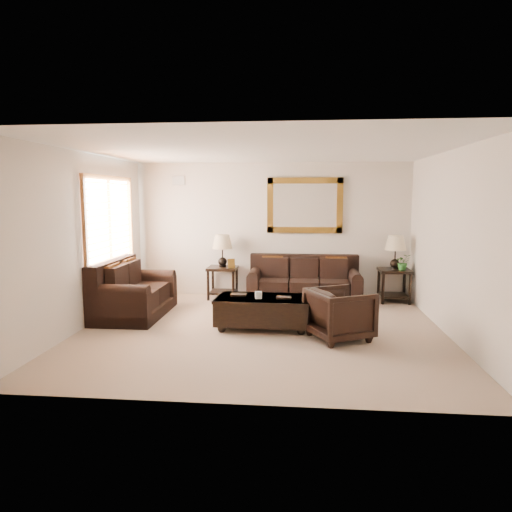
# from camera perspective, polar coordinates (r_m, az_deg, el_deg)

# --- Properties ---
(room) EXTENTS (5.51, 5.01, 2.71)m
(room) POSITION_cam_1_polar(r_m,az_deg,el_deg) (6.77, 0.65, 1.71)
(room) COLOR gray
(room) RESTS_ON ground
(window) EXTENTS (0.07, 1.96, 1.66)m
(window) POSITION_cam_1_polar(r_m,az_deg,el_deg) (8.30, -17.76, 3.80)
(window) COLOR white
(window) RESTS_ON room
(mirror) EXTENTS (1.50, 0.06, 1.10)m
(mirror) POSITION_cam_1_polar(r_m,az_deg,el_deg) (9.18, 6.11, 6.31)
(mirror) COLOR #4F360F
(mirror) RESTS_ON room
(air_vent) EXTENTS (0.25, 0.02, 0.18)m
(air_vent) POSITION_cam_1_polar(r_m,az_deg,el_deg) (9.52, -9.67, 9.29)
(air_vent) COLOR #999999
(air_vent) RESTS_ON room
(sofa) EXTENTS (2.15, 0.93, 0.88)m
(sofa) POSITION_cam_1_polar(r_m,az_deg,el_deg) (8.95, 6.00, -3.59)
(sofa) COLOR black
(sofa) RESTS_ON room
(loveseat) EXTENTS (1.01, 1.70, 0.95)m
(loveseat) POSITION_cam_1_polar(r_m,az_deg,el_deg) (8.12, -15.31, -4.73)
(loveseat) COLOR black
(loveseat) RESTS_ON room
(end_table_left) EXTENTS (0.58, 0.58, 1.27)m
(end_table_left) POSITION_cam_1_polar(r_m,az_deg,el_deg) (9.09, -4.21, -0.12)
(end_table_left) COLOR black
(end_table_left) RESTS_ON room
(end_table_right) EXTENTS (0.58, 0.58, 1.29)m
(end_table_right) POSITION_cam_1_polar(r_m,az_deg,el_deg) (9.15, 16.98, -0.33)
(end_table_right) COLOR black
(end_table_right) RESTS_ON room
(coffee_table) EXTENTS (1.46, 0.82, 0.61)m
(coffee_table) POSITION_cam_1_polar(r_m,az_deg,el_deg) (7.09, 0.83, -6.61)
(coffee_table) COLOR black
(coffee_table) RESTS_ON room
(armchair) EXTENTS (1.01, 1.03, 0.80)m
(armchair) POSITION_cam_1_polar(r_m,az_deg,el_deg) (6.64, 10.43, -6.83)
(armchair) COLOR black
(armchair) RESTS_ON floor
(potted_plant) EXTENTS (0.32, 0.35, 0.24)m
(potted_plant) POSITION_cam_1_polar(r_m,az_deg,el_deg) (9.08, 17.89, -0.94)
(potted_plant) COLOR #265C1F
(potted_plant) RESTS_ON end_table_right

